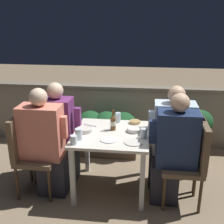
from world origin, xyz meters
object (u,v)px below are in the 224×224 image
(person_navy_jumper, at_px, (173,150))
(beer_bottle, at_px, (113,122))
(chair_left_far, at_px, (45,136))
(chair_left_near, at_px, (28,148))
(chair_right_near, at_px, (192,157))
(potted_plant, at_px, (199,130))
(chair_right_far, at_px, (188,145))
(person_blue_shirt, at_px, (170,139))
(person_coral_top, at_px, (45,143))
(person_purple_stripe, at_px, (61,132))

(person_navy_jumper, height_order, beer_bottle, person_navy_jumper)
(chair_left_far, distance_m, person_navy_jumper, 1.52)
(chair_left_near, relative_size, person_navy_jumper, 0.75)
(chair_left_near, bearing_deg, chair_right_near, 0.37)
(beer_bottle, bearing_deg, chair_right_near, -14.89)
(beer_bottle, xyz_separation_m, potted_plant, (1.08, 0.74, -0.35))
(chair_right_near, distance_m, chair_right_far, 0.28)
(person_blue_shirt, bearing_deg, chair_left_far, 179.06)
(chair_left_near, xyz_separation_m, chair_left_far, (0.07, 0.32, 0.00))
(chair_left_near, bearing_deg, beer_bottle, 14.59)
(chair_left_far, height_order, chair_right_near, same)
(person_blue_shirt, bearing_deg, chair_left_near, -169.23)
(person_navy_jumper, bearing_deg, person_coral_top, -179.52)
(person_purple_stripe, xyz_separation_m, chair_right_far, (1.48, -0.02, -0.07))
(chair_right_near, bearing_deg, chair_left_far, 169.66)
(chair_right_near, relative_size, person_blue_shirt, 0.75)
(chair_left_near, distance_m, person_navy_jumper, 1.56)
(chair_left_far, bearing_deg, person_coral_top, -68.06)
(beer_bottle, bearing_deg, chair_left_far, 174.41)
(chair_left_far, xyz_separation_m, person_blue_shirt, (1.48, -0.02, 0.06))
(chair_left_near, distance_m, chair_right_far, 1.78)
(person_coral_top, distance_m, potted_plant, 2.05)
(chair_left_near, distance_m, chair_left_far, 0.33)
(chair_left_near, height_order, potted_plant, chair_left_near)
(chair_right_near, relative_size, beer_bottle, 3.90)
(chair_right_near, relative_size, person_navy_jumper, 0.75)
(chair_right_far, bearing_deg, chair_left_near, -170.44)
(chair_left_far, xyz_separation_m, person_purple_stripe, (0.20, 0.00, 0.07))
(chair_right_near, distance_m, potted_plant, 1.00)
(chair_right_near, height_order, person_blue_shirt, person_blue_shirt)
(person_navy_jumper, height_order, person_blue_shirt, person_blue_shirt)
(chair_left_near, height_order, beer_bottle, beer_bottle)
(person_navy_jumper, bearing_deg, person_purple_stripe, 166.53)
(person_coral_top, xyz_separation_m, potted_plant, (1.79, 0.98, -0.16))
(chair_left_far, relative_size, person_blue_shirt, 0.75)
(beer_bottle, bearing_deg, person_coral_top, -161.54)
(chair_left_near, height_order, person_purple_stripe, person_purple_stripe)
(chair_left_far, relative_size, potted_plant, 1.26)
(person_purple_stripe, bearing_deg, person_coral_top, -102.86)
(chair_right_near, height_order, potted_plant, chair_right_near)
(person_navy_jumper, height_order, chair_right_far, person_navy_jumper)
(chair_right_far, relative_size, beer_bottle, 3.90)
(chair_left_near, height_order, chair_right_far, same)
(chair_left_near, relative_size, chair_right_far, 1.00)
(chair_right_near, height_order, person_navy_jumper, person_navy_jumper)
(beer_bottle, bearing_deg, person_navy_jumper, -19.22)
(chair_left_near, relative_size, chair_right_near, 1.00)
(chair_left_far, distance_m, chair_right_far, 1.68)
(potted_plant, bearing_deg, chair_left_far, -161.04)
(chair_left_far, xyz_separation_m, chair_right_far, (1.68, -0.02, 0.00))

